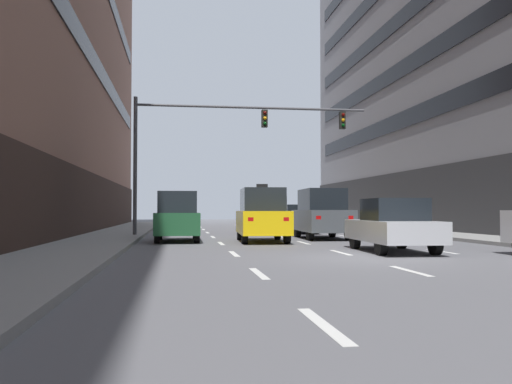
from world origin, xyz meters
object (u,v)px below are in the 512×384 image
Objects in this scene: taxi_driving_2 at (272,213)px; traffic_signal_0 at (221,134)px; car_driving_3 at (298,219)px; car_driving_5 at (322,214)px; car_driving_0 at (393,226)px; car_driving_1 at (177,217)px; taxi_driving_4 at (262,215)px.

traffic_signal_0 reaches higher than taxi_driving_2.
car_driving_3 is 0.92× the size of car_driving_5.
traffic_signal_0 reaches higher than car_driving_0.
taxi_driving_2 is (6.44, 14.71, 0.09)m from car_driving_1.
car_driving_0 is 0.97× the size of taxi_driving_2.
car_driving_5 is at bearing 32.78° from taxi_driving_4.
car_driving_5 is (-0.18, 7.74, 0.30)m from car_driving_0.
car_driving_5 is at bearing 10.27° from car_driving_1.
car_driving_0 is at bearing -65.14° from traffic_signal_0.
car_driving_0 is at bearing -89.65° from taxi_driving_2.
car_driving_0 is 1.06× the size of car_driving_1.
traffic_signal_0 is at bearing 154.28° from car_driving_5.
car_driving_3 is 0.38× the size of traffic_signal_0.
taxi_driving_4 is 3.56m from car_driving_5.
car_driving_0 is 21.29m from taxi_driving_2.
traffic_signal_0 reaches higher than car_driving_5.
taxi_driving_4 is 0.98× the size of car_driving_5.
car_driving_5 is (-0.05, -13.55, 0.01)m from taxi_driving_2.
car_driving_3 is 0.94× the size of taxi_driving_4.
taxi_driving_4 is at bearing -12.78° from car_driving_1.
taxi_driving_4 is 0.41× the size of traffic_signal_0.
car_driving_3 is 8.31m from taxi_driving_4.
car_driving_1 is 5.47m from traffic_signal_0.
taxi_driving_2 reaches higher than car_driving_1.
taxi_driving_2 is at bearing 78.86° from taxi_driving_4.
traffic_signal_0 reaches higher than car_driving_1.
car_driving_1 reaches higher than car_driving_3.
taxi_driving_4 is (3.40, -0.77, 0.06)m from car_driving_1.
traffic_signal_0 is (-4.43, -11.44, 3.81)m from taxi_driving_2.
traffic_signal_0 is at bearing 108.93° from taxi_driving_4.
taxi_driving_4 is at bearing -112.50° from car_driving_3.
car_driving_5 is at bearing -91.81° from car_driving_3.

